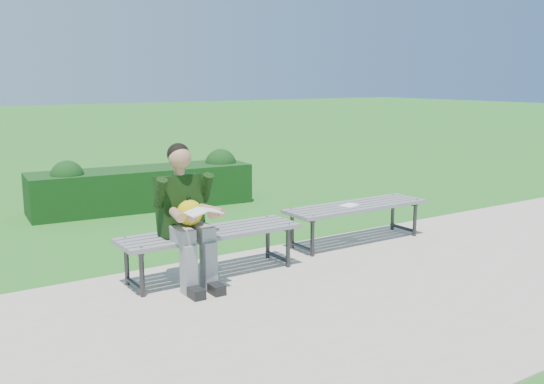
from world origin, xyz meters
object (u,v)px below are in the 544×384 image
bench_left (211,236)px  paper_sheet (350,205)px  hedge (144,186)px  bench_right (356,209)px  seated_boy (186,212)px

bench_left → paper_sheet: bearing=5.1°
hedge → bench_right: (1.33, -3.25, 0.08)m
bench_right → paper_sheet: 0.12m
bench_left → bench_right: bearing=4.8°
hedge → paper_sheet: (1.23, -3.25, 0.14)m
hedge → paper_sheet: size_ratio=12.70×
seated_boy → paper_sheet: seated_boy is taller
hedge → bench_left: size_ratio=1.84×
bench_right → seated_boy: (-2.30, -0.26, 0.30)m
hedge → bench_right: hedge is taller
hedge → bench_right: bearing=-67.8°
bench_left → seated_boy: 0.43m
bench_right → seated_boy: bearing=-173.5°
bench_left → paper_sheet: 1.90m
hedge → bench_left: bearing=-101.1°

